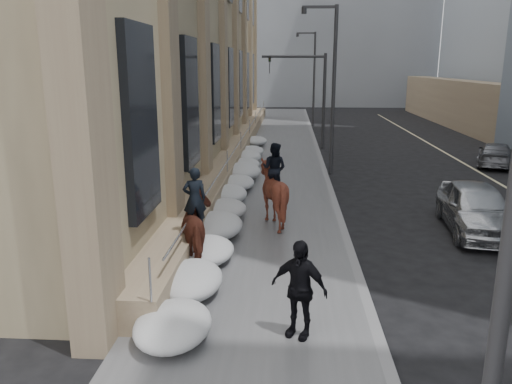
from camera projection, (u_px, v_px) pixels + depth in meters
ground at (252, 300)px, 11.62m from camera, size 140.00×140.00×0.00m
sidewalk at (269, 191)px, 21.27m from camera, size 5.00×80.00×0.12m
curb at (331, 193)px, 21.10m from camera, size 0.24×80.00×0.12m
limestone_building at (187, 1)px, 29.04m from camera, size 6.10×44.00×18.00m
bg_building_far at (248, 34)px, 79.11m from camera, size 24.00×12.00×20.00m
streetlight_near at (505, 149)px, 4.51m from camera, size 1.71×0.24×8.00m
streetlight_mid at (331, 80)px, 23.84m from camera, size 1.71×0.24×8.00m
streetlight_far at (312, 73)px, 43.17m from camera, size 1.71×0.24×8.00m
traffic_signal at (310, 86)px, 31.75m from camera, size 4.10×0.22×6.00m
snow_bank at (231, 193)px, 19.43m from camera, size 1.70×18.10×0.76m
mounted_horse_left at (200, 227)px, 13.35m from camera, size 1.62×2.34×2.57m
mounted_horse_right at (273, 190)px, 16.58m from camera, size 2.29×2.41×2.71m
pedestrian at (299, 289)px, 9.65m from camera, size 1.26×0.93×1.99m
car_silver at (476, 208)px, 16.18m from camera, size 2.37×4.92×1.62m
car_grey at (496, 154)px, 26.81m from camera, size 3.25×4.64×1.25m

